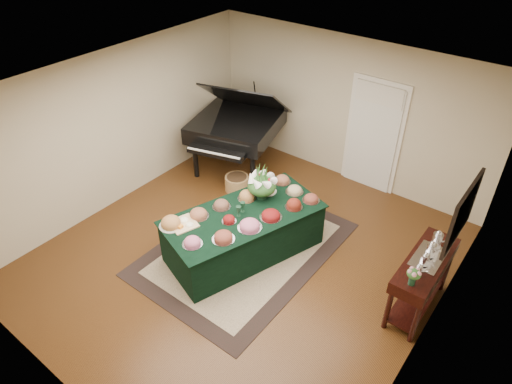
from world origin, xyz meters
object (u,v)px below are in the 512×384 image
Objects in this scene: grand_piano at (237,125)px; mahogany_sideboard at (424,271)px; floral_centerpiece at (262,183)px; buffet_table at (244,233)px.

mahogany_sideboard is (4.24, -1.33, -0.24)m from grand_piano.
grand_piano reaches higher than mahogany_sideboard.
floral_centerpiece reaches higher than mahogany_sideboard.
grand_piano is (-1.65, 1.39, -0.10)m from floral_centerpiece.
grand_piano is (-1.69, 1.89, 0.55)m from buffet_table.
buffet_table is 2.63m from mahogany_sideboard.
buffet_table is 1.97× the size of mahogany_sideboard.
grand_piano is at bearing 139.91° from floral_centerpiece.
buffet_table is 1.23× the size of grand_piano.
grand_piano is 4.46m from mahogany_sideboard.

